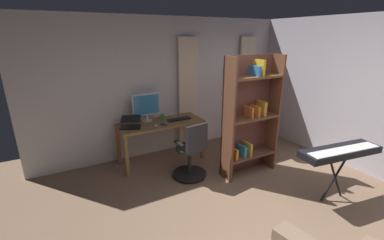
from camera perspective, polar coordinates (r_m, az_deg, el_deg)
name	(u,v)px	position (r m, az deg, el deg)	size (l,w,h in m)	color
ground_plane	(271,240)	(3.36, 17.05, -24.13)	(7.54, 7.54, 0.00)	#80634D
back_room_partition	(167,87)	(5.01, -5.63, 7.34)	(5.09, 0.10, 2.56)	silver
curtain_left_panel	(246,88)	(5.93, 11.81, 6.98)	(0.39, 0.06, 2.20)	beige
curtain_right_panel	(188,95)	(5.12, -0.87, 5.62)	(0.41, 0.06, 2.20)	beige
desk	(161,127)	(4.65, -6.91, -1.65)	(1.51, 0.62, 0.75)	olive
office_chair	(192,153)	(4.13, -0.09, -7.32)	(0.56, 0.56, 0.95)	black
computer_monitor	(146,106)	(4.65, -10.08, 3.18)	(0.51, 0.18, 0.50)	silver
computer_keyboard	(179,119)	(4.71, -2.83, 0.18)	(0.44, 0.13, 0.02)	black
laptop	(131,124)	(4.45, -13.45, -0.86)	(0.43, 0.43, 0.16)	black
computer_mouse	(156,126)	(4.40, -8.04, -1.24)	(0.06, 0.10, 0.04)	silver
cell_phone_face_up	(164,125)	(4.46, -6.31, -1.05)	(0.07, 0.14, 0.01)	#232328
mug_tea	(162,117)	(4.78, -6.58, 0.77)	(0.13, 0.09, 0.09)	#3D9951
bookshelf	(249,116)	(4.25, 12.55, 0.82)	(0.96, 0.30, 1.95)	brown
piano_keyboard	(340,152)	(4.02, 30.01, -6.26)	(1.21, 0.49, 0.79)	black
floor_lamp	(242,72)	(4.99, 11.01, 10.51)	(0.36, 0.36, 1.83)	black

